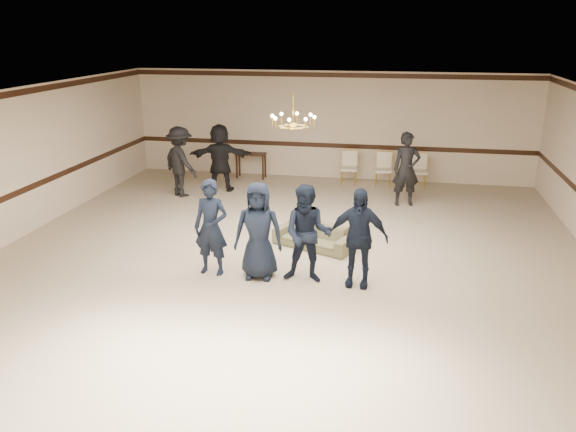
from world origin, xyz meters
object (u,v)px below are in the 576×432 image
(settee, at_px, (314,236))
(banquet_chair_right, at_px, (419,171))
(boy_a, at_px, (211,228))
(boy_c, at_px, (307,234))
(banquet_chair_left, at_px, (349,168))
(chandelier, at_px, (293,110))
(boy_d, at_px, (358,237))
(boy_b, at_px, (258,231))
(banquet_chair_mid, at_px, (383,170))
(adult_mid, at_px, (220,158))
(adult_right, at_px, (406,169))
(console_table, at_px, (251,165))
(adult_left, at_px, (180,162))

(settee, distance_m, banquet_chair_right, 5.66)
(boy_a, bearing_deg, boy_c, 5.55)
(banquet_chair_left, bearing_deg, boy_a, -108.83)
(chandelier, xyz_separation_m, boy_d, (1.46, -1.58, -1.97))
(chandelier, height_order, boy_b, chandelier)
(banquet_chair_left, relative_size, banquet_chair_right, 1.00)
(boy_b, xyz_separation_m, banquet_chair_mid, (2.01, 6.87, -0.42))
(settee, bearing_deg, adult_mid, 152.42)
(boy_b, relative_size, banquet_chair_left, 1.86)
(boy_a, xyz_separation_m, adult_right, (3.54, 5.12, 0.05))
(boy_a, relative_size, console_table, 1.96)
(chandelier, xyz_separation_m, banquet_chair_mid, (1.67, 5.29, -2.39))
(boy_c, bearing_deg, console_table, 111.85)
(boy_a, bearing_deg, boy_b, 5.55)
(adult_mid, height_order, banquet_chair_right, adult_mid)
(chandelier, xyz_separation_m, boy_c, (0.56, -1.58, -1.97))
(boy_d, bearing_deg, banquet_chair_right, 82.89)
(adult_mid, relative_size, banquet_chair_mid, 1.95)
(banquet_chair_right, relative_size, console_table, 1.06)
(boy_d, bearing_deg, settee, 124.33)
(boy_d, distance_m, adult_mid, 6.97)
(adult_right, height_order, banquet_chair_mid, adult_right)
(banquet_chair_left, bearing_deg, banquet_chair_right, -3.26)
(adult_left, bearing_deg, boy_a, 150.70)
(chandelier, xyz_separation_m, banquet_chair_left, (0.67, 5.29, -2.39))
(adult_mid, height_order, console_table, adult_mid)
(console_table, bearing_deg, adult_right, -24.50)
(boy_b, bearing_deg, banquet_chair_mid, 69.49)
(adult_mid, distance_m, adult_right, 5.12)
(chandelier, relative_size, settee, 0.55)
(console_table, bearing_deg, banquet_chair_right, -3.92)
(boy_c, bearing_deg, boy_b, 179.64)
(boy_a, relative_size, boy_d, 1.00)
(boy_d, distance_m, adult_right, 5.19)
(adult_right, bearing_deg, banquet_chair_left, 121.76)
(boy_b, bearing_deg, adult_left, 120.74)
(boy_b, height_order, adult_left, adult_left)
(settee, bearing_deg, banquet_chair_right, 88.92)
(chandelier, relative_size, boy_c, 0.52)
(settee, bearing_deg, adult_right, 83.79)
(settee, xyz_separation_m, banquet_chair_mid, (1.24, 5.19, 0.24))
(adult_mid, distance_m, banquet_chair_left, 3.76)
(boy_a, bearing_deg, banquet_chair_mid, 72.57)
(boy_c, bearing_deg, banquet_chair_mid, 80.43)
(boy_b, bearing_deg, boy_d, -4.17)
(banquet_chair_mid, bearing_deg, boy_a, -118.71)
(chandelier, xyz_separation_m, banquet_chair_right, (2.67, 5.29, -2.39))
(boy_b, bearing_deg, banquet_chair_right, 62.14)
(settee, bearing_deg, console_table, 139.40)
(chandelier, relative_size, banquet_chair_left, 0.97)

